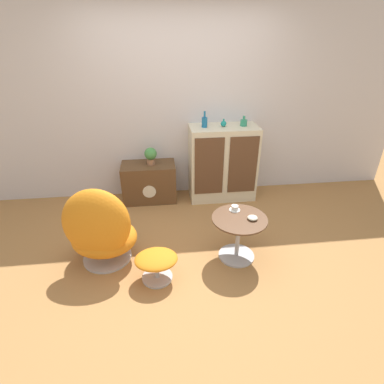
% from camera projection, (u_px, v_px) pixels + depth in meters
% --- Properties ---
extents(ground_plane, '(12.00, 12.00, 0.00)m').
position_uv_depth(ground_plane, '(193.00, 256.00, 3.26)').
color(ground_plane, '#A87542').
extents(wall_back, '(6.40, 0.06, 2.60)m').
position_uv_depth(wall_back, '(179.00, 104.00, 4.02)').
color(wall_back, silver).
rests_on(wall_back, ground_plane).
extents(sideboard, '(0.92, 0.47, 1.04)m').
position_uv_depth(sideboard, '(222.00, 163.00, 4.21)').
color(sideboard, beige).
rests_on(sideboard, ground_plane).
extents(tv_console, '(0.74, 0.43, 0.54)m').
position_uv_depth(tv_console, '(149.00, 182.00, 4.24)').
color(tv_console, brown).
rests_on(tv_console, ground_plane).
extents(egg_chair, '(0.79, 0.75, 0.90)m').
position_uv_depth(egg_chair, '(101.00, 231.00, 2.99)').
color(egg_chair, '#B7B7BC').
rests_on(egg_chair, ground_plane).
extents(ottoman, '(0.41, 0.35, 0.28)m').
position_uv_depth(ottoman, '(156.00, 262.00, 2.86)').
color(ottoman, '#B7B7BC').
rests_on(ottoman, ground_plane).
extents(coffee_table, '(0.56, 0.56, 0.49)m').
position_uv_depth(coffee_table, '(238.00, 232.00, 3.10)').
color(coffee_table, '#B7B7BC').
rests_on(coffee_table, ground_plane).
extents(vase_leftmost, '(0.07, 0.07, 0.21)m').
position_uv_depth(vase_leftmost, '(205.00, 122.00, 3.91)').
color(vase_leftmost, '#196699').
rests_on(vase_leftmost, sideboard).
extents(vase_inner_left, '(0.08, 0.08, 0.10)m').
position_uv_depth(vase_inner_left, '(224.00, 124.00, 3.95)').
color(vase_inner_left, teal).
rests_on(vase_inner_left, sideboard).
extents(vase_inner_right, '(0.09, 0.09, 0.13)m').
position_uv_depth(vase_inner_right, '(244.00, 122.00, 3.97)').
color(vase_inner_right, '#2D8E6B').
rests_on(vase_inner_right, sideboard).
extents(potted_plant, '(0.17, 0.17, 0.24)m').
position_uv_depth(potted_plant, '(151.00, 155.00, 4.06)').
color(potted_plant, '#996B4C').
rests_on(potted_plant, tv_console).
extents(teacup, '(0.12, 0.12, 0.05)m').
position_uv_depth(teacup, '(235.00, 208.00, 3.14)').
color(teacup, white).
rests_on(teacup, coffee_table).
extents(bowl, '(0.10, 0.10, 0.04)m').
position_uv_depth(bowl, '(253.00, 218.00, 2.99)').
color(bowl, beige).
rests_on(bowl, coffee_table).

